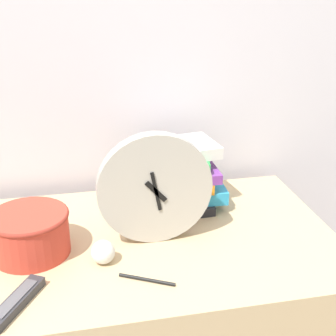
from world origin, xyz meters
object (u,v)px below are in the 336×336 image
Objects in this scene: tv_remote at (16,302)px; crumpled_paper_ball at (103,252)px; pen at (147,280)px; desk_clock at (155,189)px; basket at (30,232)px; book_stack at (178,176)px.

crumpled_paper_ball is at bearing 33.09° from tv_remote.
tv_remote is 0.29m from pen.
desk_clock is at bearing 31.50° from tv_remote.
basket is at bearing -179.68° from desk_clock.
pen is (-0.15, -0.35, -0.09)m from book_stack.
desk_clock is 1.08× the size of book_stack.
basket is 0.21m from tv_remote.
desk_clock reaches higher than book_stack.
pen is at bearing 6.11° from tv_remote.
basket is at bearing 84.19° from tv_remote.
desk_clock reaches higher than tv_remote.
book_stack is at bearing 60.35° from desk_clock.
tv_remote is 1.36× the size of pen.
pen is (0.27, -0.17, -0.06)m from basket.
book_stack is at bearing 41.25° from tv_remote.
basket is 0.19m from crumpled_paper_ball.
desk_clock is 0.33m from basket.
basket reaches higher than crumpled_paper_ball.
crumpled_paper_ball is at bearing -24.36° from basket.
book_stack reaches higher than crumpled_paper_ball.
basket is 1.19× the size of tv_remote.
tv_remote is 0.23m from crumpled_paper_ball.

